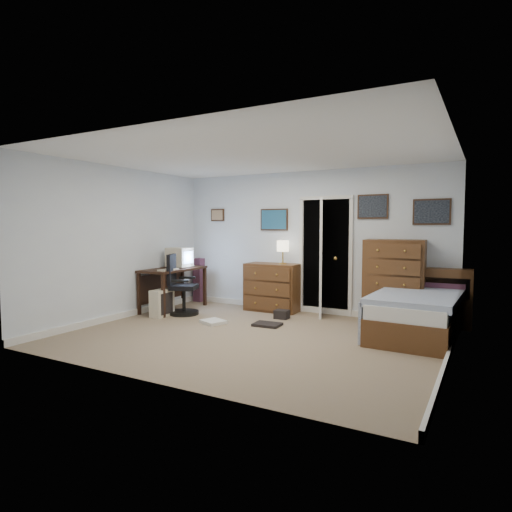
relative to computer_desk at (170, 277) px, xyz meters
The scene contains 15 objects.
floor 2.56m from the computer_desk, 22.95° to the right, with size 5.00×4.00×0.02m, color gray.
computer_desk is the anchor object (origin of this frame).
crt_monitor 0.41m from the computer_desk, 53.41° to the left, with size 0.41×0.38×0.37m.
keyboard 0.48m from the computer_desk, 51.95° to the right, with size 0.15×0.41×0.02m, color beige.
pc_tower 0.72m from the computer_desk, 61.80° to the right, with size 0.23×0.44×0.46m.
office_chair 0.57m from the computer_desk, 29.49° to the right, with size 0.67×0.67×1.05m.
media_stack 0.95m from the computer_desk, 91.74° to the left, with size 0.18×0.18×0.88m, color maroon.
low_dresser 1.90m from the computer_desk, 25.10° to the left, with size 0.97×0.48×0.86m, color #57331B.
table_lamp 2.16m from the computer_desk, 22.76° to the left, with size 0.22×0.22×0.42m.
doorway 2.97m from the computer_desk, 26.25° to the left, with size 0.96×1.12×2.05m.
tall_dresser 3.93m from the computer_desk, 11.44° to the left, with size 0.90×0.53×1.32m, color #57331B.
headboard_bookcase 4.55m from the computer_desk, 11.31° to the left, with size 1.00×0.28×0.89m.
bed 4.29m from the computer_desk, ahead, with size 1.16×2.07×0.66m.
wall_posters 3.25m from the computer_desk, 19.40° to the left, with size 4.38×0.04×0.60m.
floor_clutter 1.98m from the computer_desk, ahead, with size 1.26×1.14×0.14m.
Camera 1 is at (2.86, -5.10, 1.53)m, focal length 30.00 mm.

